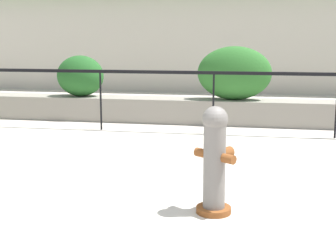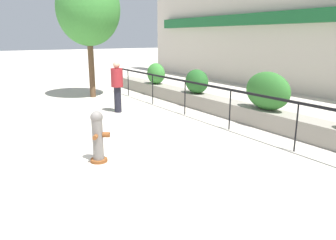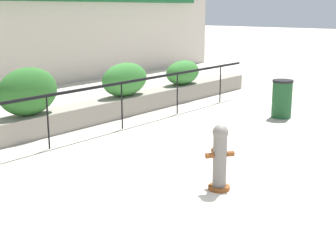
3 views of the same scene
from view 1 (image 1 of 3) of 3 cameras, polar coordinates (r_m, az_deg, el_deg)
The scene contains 5 objects.
planter_wall_low at distance 9.68m, azimuth 6.09°, elevation 1.06°, with size 18.00×0.70×0.50m, color gray.
fence_railing_segment at distance 8.50m, azimuth 5.60°, elevation 5.06°, with size 15.00×0.05×1.15m.
hedge_bush_1 at distance 10.26m, azimuth -10.65°, elevation 5.31°, with size 1.03×0.70×0.88m, color #235B23.
hedge_bush_2 at distance 9.57m, azimuth 8.09°, elevation 5.68°, with size 1.49×0.69×1.08m, color #2D6B28.
fire_hydrant at distance 4.64m, azimuth 5.72°, elevation -4.77°, with size 0.49×0.49×1.08m.
Camera 1 is at (0.72, -3.54, 1.72)m, focal length 50.00 mm.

